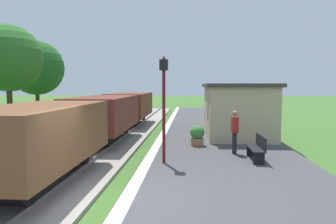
{
  "coord_description": "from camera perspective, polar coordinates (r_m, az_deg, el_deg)",
  "views": [
    {
      "loc": [
        1.91,
        -6.99,
        2.95
      ],
      "look_at": [
        0.77,
        8.35,
        1.59
      ],
      "focal_mm": 32.44,
      "sensor_mm": 36.0,
      "label": 1
    }
  ],
  "objects": [
    {
      "name": "rail_near",
      "position": [
        8.32,
        -22.35,
        -14.68
      ],
      "size": [
        0.07,
        60.0,
        0.14
      ],
      "primitive_type": "cube",
      "color": "slate",
      "rests_on": "track_ballast"
    },
    {
      "name": "freight_train",
      "position": [
        15.45,
        -11.98,
        -0.82
      ],
      "size": [
        2.5,
        19.4,
        2.12
      ],
      "color": "brown",
      "rests_on": "rail_near"
    },
    {
      "name": "platform_slab",
      "position": [
        7.64,
        14.27,
        -16.77
      ],
      "size": [
        6.0,
        60.0,
        0.25
      ],
      "primitive_type": "cube",
      "color": "#424244",
      "rests_on": "ground"
    },
    {
      "name": "platform_edge_stripe",
      "position": [
        7.64,
        -7.72,
        -15.64
      ],
      "size": [
        0.36,
        60.0,
        0.01
      ],
      "primitive_type": "cube",
      "color": "silver",
      "rests_on": "platform_slab"
    },
    {
      "name": "ground_plane",
      "position": [
        7.82,
        -10.7,
        -17.18
      ],
      "size": [
        160.0,
        160.0,
        0.0
      ],
      "primitive_type": "plane",
      "color": "#3D6628"
    },
    {
      "name": "station_hut",
      "position": [
        16.86,
        12.72,
        0.52
      ],
      "size": [
        3.5,
        5.8,
        2.78
      ],
      "color": "tan",
      "rests_on": "platform_slab"
    },
    {
      "name": "lamp_post_near",
      "position": [
        10.36,
        -0.79,
        4.24
      ],
      "size": [
        0.28,
        0.28,
        3.7
      ],
      "color": "#591414",
      "rests_on": "platform_slab"
    },
    {
      "name": "person_waiting",
      "position": [
        12.18,
        12.41,
        -3.39
      ],
      "size": [
        0.26,
        0.39,
        1.71
      ],
      "rotation": [
        0.0,
        0.0,
        3.2
      ],
      "color": "black",
      "rests_on": "platform_slab"
    },
    {
      "name": "bench_near_hut",
      "position": [
        11.42,
        16.44,
        -6.4
      ],
      "size": [
        0.42,
        1.5,
        0.91
      ],
      "color": "black",
      "rests_on": "platform_slab"
    },
    {
      "name": "track_ballast",
      "position": [
        8.7,
        -26.72,
        -14.88
      ],
      "size": [
        3.8,
        60.0,
        0.12
      ],
      "primitive_type": "cube",
      "color": "gray",
      "rests_on": "ground"
    },
    {
      "name": "tree_trackside_far",
      "position": [
        17.97,
        -27.88,
        8.89
      ],
      "size": [
        3.48,
        3.48,
        6.09
      ],
      "color": "#4C3823",
      "rests_on": "ground"
    },
    {
      "name": "potted_planter",
      "position": [
        13.65,
        5.52,
        -4.35
      ],
      "size": [
        0.64,
        0.64,
        0.92
      ],
      "color": "#9E6642",
      "rests_on": "platform_slab"
    },
    {
      "name": "tree_field_left",
      "position": [
        24.27,
        -23.48,
        7.59
      ],
      "size": [
        3.94,
        3.94,
        6.18
      ],
      "color": "#4C3823",
      "rests_on": "ground"
    }
  ]
}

